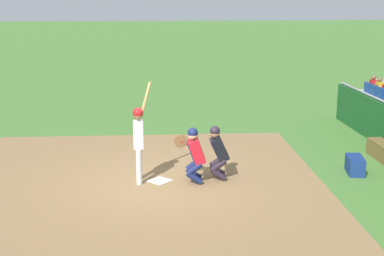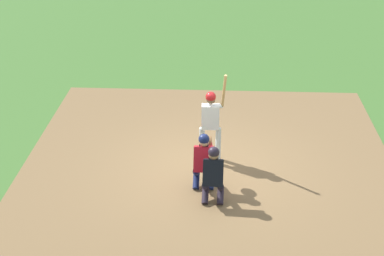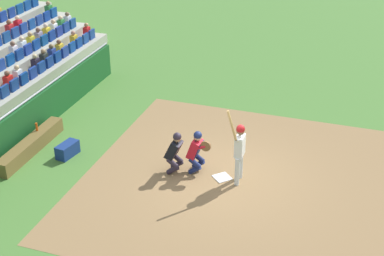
% 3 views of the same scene
% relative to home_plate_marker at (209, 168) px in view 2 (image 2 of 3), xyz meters
% --- Properties ---
extents(ground_plane, '(160.00, 160.00, 0.00)m').
position_rel_home_plate_marker_xyz_m(ground_plane, '(0.00, 0.00, -0.02)').
color(ground_plane, '#467631').
extents(infield_dirt_patch, '(8.86, 8.60, 0.01)m').
position_rel_home_plate_marker_xyz_m(infield_dirt_patch, '(0.00, 0.50, -0.01)').
color(infield_dirt_patch, olive).
rests_on(infield_dirt_patch, ground_plane).
extents(home_plate_marker, '(0.62, 0.62, 0.02)m').
position_rel_home_plate_marker_xyz_m(home_plate_marker, '(0.00, 0.00, 0.00)').
color(home_plate_marker, white).
rests_on(home_plate_marker, infield_dirt_patch).
extents(batter_at_plate, '(0.62, 0.44, 2.27)m').
position_rel_home_plate_marker_xyz_m(batter_at_plate, '(0.04, 0.46, 1.07)').
color(batter_at_plate, silver).
rests_on(batter_at_plate, ground_plane).
extents(catcher_crouching, '(0.47, 0.72, 1.31)m').
position_rel_home_plate_marker_xyz_m(catcher_crouching, '(-0.10, -0.78, 0.71)').
color(catcher_crouching, '#182250').
rests_on(catcher_crouching, ground_plane).
extents(home_plate_umpire, '(0.48, 0.48, 1.28)m').
position_rel_home_plate_marker_xyz_m(home_plate_umpire, '(0.10, -1.36, 0.68)').
color(home_plate_umpire, '#29202E').
rests_on(home_plate_umpire, ground_plane).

